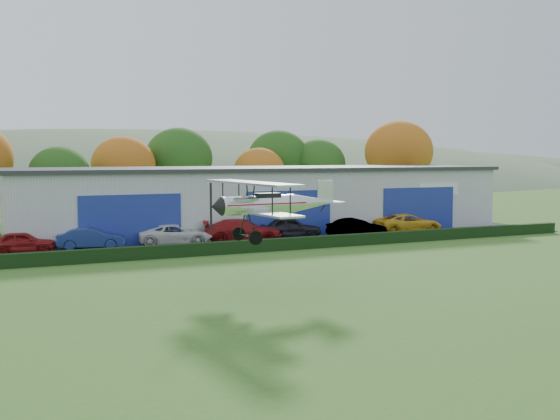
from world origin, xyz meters
name	(u,v)px	position (x,y,z in m)	size (l,w,h in m)	color
ground	(402,303)	(0.00, 0.00, 0.00)	(300.00, 300.00, 0.00)	#346B21
apron	(270,240)	(3.00, 21.00, 0.03)	(48.00, 9.00, 0.05)	black
hedge	(299,243)	(3.00, 16.20, 0.40)	(46.00, 0.60, 0.80)	black
hangar	(259,198)	(5.00, 27.98, 2.66)	(40.60, 12.60, 5.30)	#B2B7BC
tree_belt	(171,162)	(0.85, 40.62, 5.61)	(75.70, 13.22, 10.12)	#3D2614
distant_hills	(42,237)	(-4.38, 140.00, -13.05)	(430.00, 196.00, 56.00)	#4C6642
car_0	(22,242)	(-13.99, 21.65, 0.74)	(1.63, 4.06, 1.38)	maroon
car_1	(91,238)	(-9.72, 21.67, 0.78)	(1.54, 4.40, 1.45)	navy
car_2	(176,234)	(-4.02, 21.45, 0.76)	(2.36, 5.11, 1.42)	silver
car_3	(243,231)	(0.77, 20.82, 0.87)	(2.31, 5.68, 1.65)	maroon
car_4	(291,228)	(4.89, 21.48, 0.83)	(1.85, 4.61, 1.57)	black
car_5	(357,228)	(9.49, 19.50, 0.79)	(1.56, 4.46, 1.47)	gray
car_6	(408,223)	(14.95, 20.58, 0.81)	(2.52, 5.47, 1.52)	gold
biplane	(269,202)	(-4.15, 4.70, 4.11)	(6.44, 7.40, 2.76)	silver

